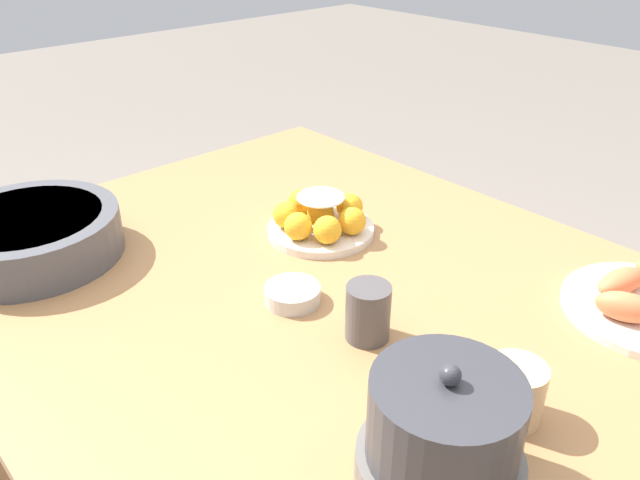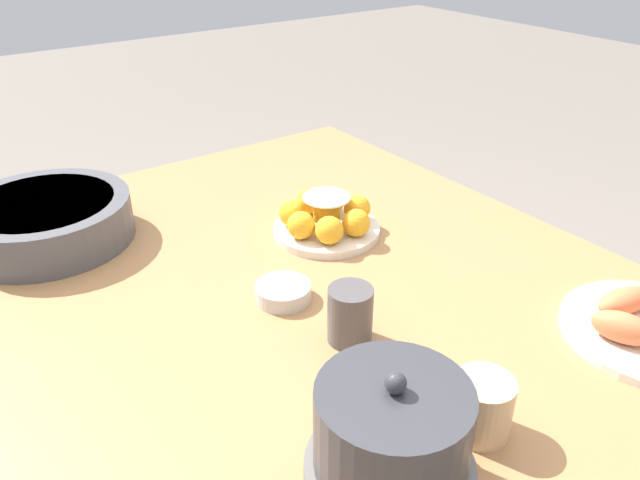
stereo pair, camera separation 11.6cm
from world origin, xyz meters
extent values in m
cylinder|color=#A87547|center=(0.64, -0.49, 0.36)|extent=(0.06, 0.06, 0.73)
cube|color=#A87547|center=(0.00, 0.00, 0.74)|extent=(1.37, 1.08, 0.03)
cylinder|color=silver|center=(0.15, -0.14, 0.76)|extent=(0.22, 0.22, 0.02)
sphere|color=#F4A823|center=(0.22, -0.14, 0.80)|extent=(0.06, 0.06, 0.06)
sphere|color=#F4A823|center=(0.19, -0.08, 0.80)|extent=(0.06, 0.06, 0.06)
sphere|color=#F4A823|center=(0.14, -0.07, 0.80)|extent=(0.06, 0.06, 0.06)
sphere|color=#F4A823|center=(0.09, -0.10, 0.80)|extent=(0.06, 0.06, 0.06)
sphere|color=#F4A823|center=(0.08, -0.16, 0.80)|extent=(0.06, 0.06, 0.06)
sphere|color=#F4A823|center=(0.13, -0.20, 0.80)|extent=(0.06, 0.06, 0.06)
sphere|color=#F4A823|center=(0.20, -0.19, 0.80)|extent=(0.06, 0.06, 0.06)
ellipsoid|color=white|center=(0.15, -0.14, 0.84)|extent=(0.10, 0.10, 0.02)
sphere|color=#F4A823|center=(0.15, -0.14, 0.80)|extent=(0.06, 0.06, 0.06)
cylinder|color=#4C4C51|center=(0.45, 0.33, 0.80)|extent=(0.33, 0.33, 0.09)
cylinder|color=brown|center=(0.45, 0.33, 0.84)|extent=(0.27, 0.27, 0.01)
cylinder|color=beige|center=(0.00, 0.06, 0.77)|extent=(0.10, 0.10, 0.03)
cylinder|color=#9E4C1E|center=(0.00, 0.06, 0.78)|extent=(0.07, 0.07, 0.01)
ellipsoid|color=#E57042|center=(-0.36, -0.36, 0.79)|extent=(0.07, 0.11, 0.04)
ellipsoid|color=#E57042|center=(-0.41, -0.28, 0.79)|extent=(0.10, 0.08, 0.05)
cylinder|color=#DBB27F|center=(-0.40, 0.02, 0.80)|extent=(0.08, 0.08, 0.08)
cylinder|color=#4C4747|center=(-0.15, 0.04, 0.80)|extent=(0.07, 0.07, 0.09)
cylinder|color=#66605B|center=(-0.40, 0.17, 0.78)|extent=(0.20, 0.20, 0.04)
cylinder|color=#333338|center=(-0.40, 0.17, 0.85)|extent=(0.17, 0.17, 0.10)
sphere|color=#333338|center=(-0.40, 0.17, 0.92)|extent=(0.02, 0.02, 0.02)
camera|label=1|loc=(-0.68, 0.61, 1.36)|focal=35.00mm
camera|label=2|loc=(-0.75, 0.52, 1.36)|focal=35.00mm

